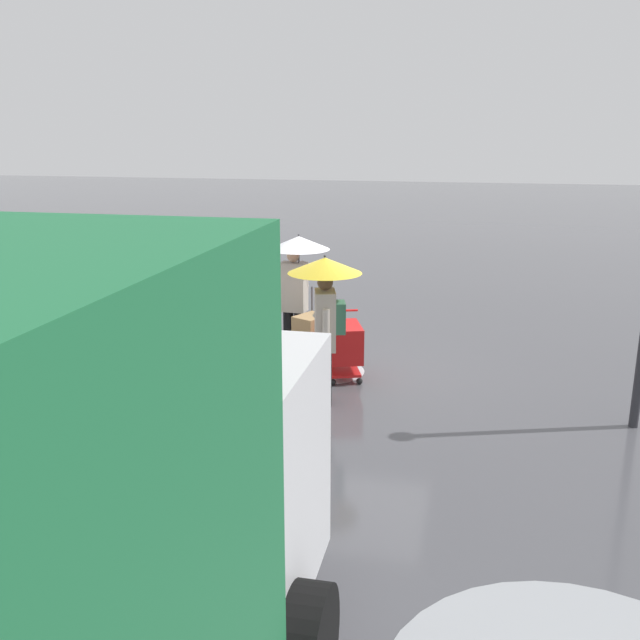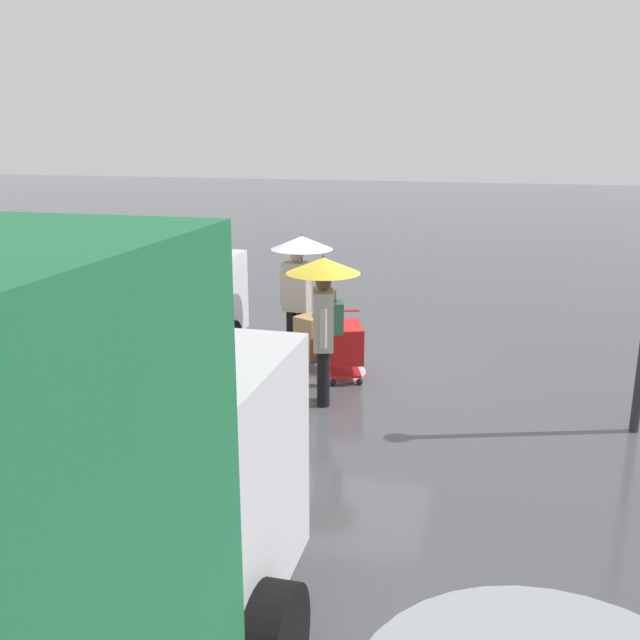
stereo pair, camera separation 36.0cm
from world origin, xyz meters
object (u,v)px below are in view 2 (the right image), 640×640
pedestrian_pink_side (324,296)px  hand_dolly_boxes (314,337)px  pedestrian_black_side (300,267)px  cargo_van_parked_right (114,318)px  shopping_cart_vendor (344,344)px

pedestrian_pink_side → hand_dolly_boxes: bearing=-68.8°
pedestrian_pink_side → pedestrian_black_side: same height
cargo_van_parked_right → hand_dolly_boxes: (-2.50, -1.85, -0.64)m
cargo_van_parked_right → pedestrian_black_side: size_ratio=2.49×
cargo_van_parked_right → pedestrian_pink_side: size_ratio=2.49×
shopping_cart_vendor → hand_dolly_boxes: (0.59, -0.32, -0.03)m
shopping_cart_vendor → pedestrian_pink_side: size_ratio=0.49×
cargo_van_parked_right → hand_dolly_boxes: cargo_van_parked_right is taller
hand_dolly_boxes → pedestrian_black_side: size_ratio=0.61×
cargo_van_parked_right → shopping_cart_vendor: bearing=-153.6°
shopping_cart_vendor → pedestrian_black_side: pedestrian_black_side is taller
shopping_cart_vendor → pedestrian_black_side: size_ratio=0.49×
hand_dolly_boxes → pedestrian_pink_side: bearing=111.2°
hand_dolly_boxes → shopping_cart_vendor: bearing=151.7°
cargo_van_parked_right → pedestrian_black_side: (-2.10, -2.42, 0.41)m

